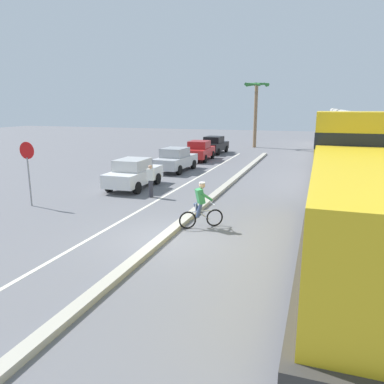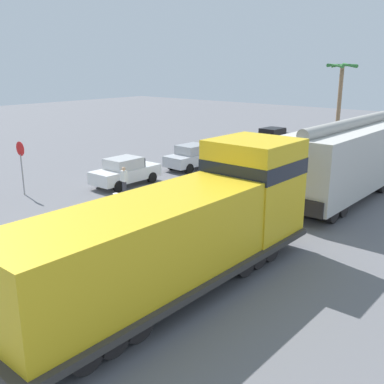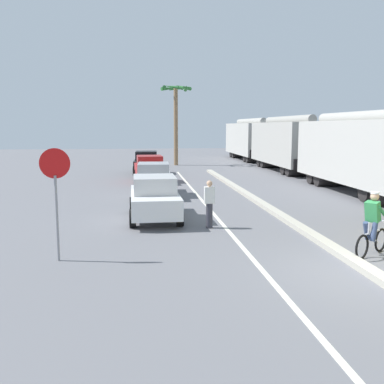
% 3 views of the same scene
% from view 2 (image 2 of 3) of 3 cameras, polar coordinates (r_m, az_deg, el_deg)
% --- Properties ---
extents(ground_plane, '(120.00, 120.00, 0.00)m').
position_cam_2_polar(ground_plane, '(18.82, -14.51, -5.68)').
color(ground_plane, slate).
extents(median_curb, '(0.36, 36.00, 0.16)m').
position_cam_2_polar(median_curb, '(22.52, -2.02, -1.36)').
color(median_curb, '#B2AD9E').
rests_on(median_curb, ground).
extents(lane_stripe, '(0.14, 36.00, 0.01)m').
position_cam_2_polar(lane_stripe, '(24.16, -6.22, -0.43)').
color(lane_stripe, silver).
rests_on(lane_stripe, ground).
extents(locomotive, '(3.10, 11.61, 4.20)m').
position_cam_2_polar(locomotive, '(14.00, -0.34, -4.86)').
color(locomotive, gold).
rests_on(locomotive, ground).
extents(hopper_car_lead, '(2.90, 10.60, 4.18)m').
position_cam_2_polar(hopper_car_lead, '(24.12, 18.95, 3.84)').
color(hopper_car_lead, beige).
rests_on(hopper_car_lead, ground).
extents(parked_car_white, '(1.87, 4.22, 1.62)m').
position_cam_2_polar(parked_car_white, '(26.19, -8.45, 2.61)').
color(parked_car_white, silver).
rests_on(parked_car_white, ground).
extents(parked_car_silver, '(1.97, 4.27, 1.62)m').
position_cam_2_polar(parked_car_silver, '(30.15, 0.18, 4.54)').
color(parked_car_silver, '#B7BABF').
rests_on(parked_car_silver, ground).
extents(parked_car_red, '(1.98, 4.27, 1.62)m').
position_cam_2_polar(parked_car_red, '(34.60, 6.19, 5.92)').
color(parked_car_red, red).
rests_on(parked_car_red, ground).
extents(parked_car_black, '(1.97, 4.27, 1.62)m').
position_cam_2_polar(parked_car_black, '(38.77, 10.23, 6.84)').
color(parked_car_black, black).
rests_on(parked_car_black, ground).
extents(cyclist, '(1.43, 1.04, 1.71)m').
position_cam_2_polar(cyclist, '(18.74, -9.67, -2.81)').
color(cyclist, black).
rests_on(cyclist, ground).
extents(stop_sign, '(0.76, 0.08, 2.88)m').
position_cam_2_polar(stop_sign, '(25.35, -20.89, 4.09)').
color(stop_sign, gray).
rests_on(stop_sign, ground).
extents(palm_tree_near, '(2.67, 2.75, 6.98)m').
position_cam_2_polar(palm_tree_near, '(43.15, 18.44, 13.08)').
color(palm_tree_near, '#846647').
rests_on(palm_tree_near, ground).
extents(pedestrian_by_cars, '(0.34, 0.22, 1.62)m').
position_cam_2_polar(pedestrian_by_cars, '(23.82, -8.61, 1.35)').
color(pedestrian_by_cars, '#33333D').
rests_on(pedestrian_by_cars, ground).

